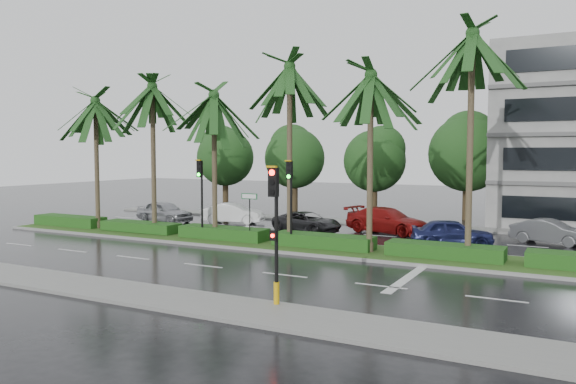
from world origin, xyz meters
The scene contains 18 objects.
ground centered at (0.00, 0.00, 0.00)m, with size 120.00×120.00×0.00m, color black.
near_sidewalk centered at (0.00, -10.20, 0.06)m, with size 40.00×2.40×0.12m, color slate.
far_sidewalk centered at (0.00, 12.00, 0.06)m, with size 40.00×2.00×0.12m, color slate.
median centered at (0.00, 1.00, 0.08)m, with size 36.00×4.00×0.15m.
hedge centered at (0.00, 1.00, 0.45)m, with size 35.20×1.40×0.60m.
lane_markings centered at (3.04, -0.43, 0.01)m, with size 34.00×13.06×0.01m.
palm_row centered at (-1.24, 1.02, 8.12)m, with size 26.30×4.20×10.71m.
signal_near centered at (6.00, -9.39, 2.50)m, with size 0.34×0.45×4.36m.
signal_median_left centered at (-4.00, 0.30, 3.00)m, with size 0.34×0.42×4.36m.
signal_median_right centered at (1.50, 0.30, 3.00)m, with size 0.34×0.42×4.36m.
street_sign centered at (-1.00, 0.48, 2.12)m, with size 0.95×0.09×2.60m.
bg_trees centered at (0.73, 17.59, 4.83)m, with size 33.21×5.50×7.95m.
car_silver centered at (-11.50, 6.17, 0.75)m, with size 4.38×1.76×1.49m, color #9FA1A7.
car_white centered at (-6.89, 7.89, 0.69)m, with size 4.21×1.47×1.39m, color white.
car_darkgrey centered at (-0.50, 6.42, 0.62)m, with size 4.45×2.05×1.24m, color #252427.
car_red centered at (4.00, 8.30, 0.77)m, with size 5.30×2.15×1.54m, color maroon.
car_blue centered at (8.50, 5.17, 0.72)m, with size 4.20×1.69×1.43m, color navy.
car_grey centered at (13.00, 8.37, 0.66)m, with size 3.98×1.39×1.31m, color #5A5C5F.
Camera 1 is at (14.38, -24.51, 4.87)m, focal length 35.00 mm.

